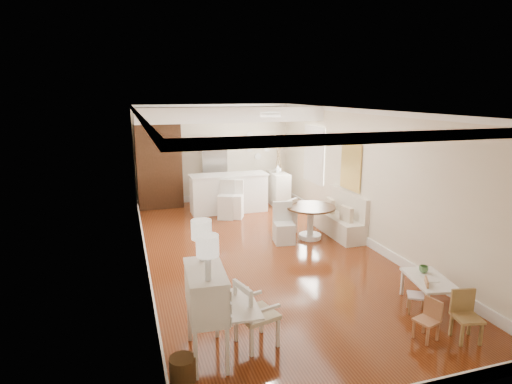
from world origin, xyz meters
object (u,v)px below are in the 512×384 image
slip_chair_near (284,223)px  kids_chair_c (467,317)px  bar_stool_left (226,200)px  pantry_cabinet (159,166)px  wicker_basket (183,370)px  fridge (227,172)px  dining_table (310,222)px  sideboard (278,189)px  slip_chair_far (285,216)px  bar_stool_right (235,200)px  kids_chair_a (427,320)px  secretary_bureau (206,314)px  kids_table (428,292)px  breakfast_counter (229,193)px  gustavian_armchair (257,313)px  kids_chair_b (417,295)px

slip_chair_near → kids_chair_c: bearing=-69.5°
kids_chair_c → bar_stool_left: 6.49m
bar_stool_left → pantry_cabinet: pantry_cabinet is taller
wicker_basket → fridge: fridge is taller
dining_table → sideboard: size_ratio=1.10×
slip_chair_far → sideboard: 2.54m
wicker_basket → bar_stool_right: 6.36m
kids_chair_a → bar_stool_left: bar_stool_left is taller
secretary_bureau → bar_stool_right: 5.88m
slip_chair_near → fridge: (-0.33, 3.76, 0.47)m
slip_chair_near → sideboard: 3.19m
kids_chair_a → secretary_bureau: bearing=-115.2°
fridge → sideboard: bearing=-28.8°
kids_chair_c → fridge: (-1.24, 7.91, 0.57)m
sideboard → kids_table: bearing=-88.0°
breakfast_counter → pantry_cabinet: size_ratio=0.89×
slip_chair_far → bar_stool_left: bar_stool_left is taller
sideboard → wicker_basket: bearing=-116.6°
gustavian_armchair → kids_chair_a: (2.12, -0.56, -0.16)m
kids_chair_c → slip_chair_near: 4.25m
kids_chair_a → pantry_cabinet: bearing=-176.4°
kids_chair_a → bar_stool_right: (-0.96, 6.08, 0.21)m
dining_table → bar_stool_right: bar_stool_right is taller
kids_chair_b → bar_stool_right: (-1.30, 5.44, 0.21)m
slip_chair_near → breakfast_counter: bearing=109.2°
kids_table → slip_chair_far: size_ratio=1.08×
slip_chair_far → sideboard: size_ratio=0.84×
fridge → kids_chair_b: bearing=-81.1°
kids_chair_b → slip_chair_near: bearing=-135.8°
slip_chair_far → kids_chair_b: bearing=61.3°
gustavian_armchair → kids_chair_c: gustavian_armchair is taller
kids_table → kids_chair_c: (-0.15, -0.91, 0.11)m
kids_chair_a → fridge: (-0.77, 7.73, 0.63)m
kids_chair_b → kids_chair_c: size_ratio=0.81×
kids_chair_a → breakfast_counter: 6.76m
bar_stool_right → secretary_bureau: bearing=-83.4°
slip_chair_near → bar_stool_left: bearing=117.4°
kids_chair_a → slip_chair_far: 4.58m
dining_table → bar_stool_left: bearing=124.5°
kids_chair_b → pantry_cabinet: 7.79m
bar_stool_left → fridge: 1.74m
breakfast_counter → kids_chair_c: bearing=-78.1°
kids_table → bar_stool_right: 5.58m
kids_chair_c → bar_stool_right: size_ratio=0.69×
secretary_bureau → slip_chair_near: 4.20m
bar_stool_right → kids_chair_a: bearing=-56.5°
kids_chair_b → slip_chair_near: size_ratio=0.62×
bar_stool_left → fridge: (0.41, 1.64, 0.41)m
bar_stool_left → slip_chair_near: bearing=-46.4°
fridge → wicker_basket: bearing=-107.1°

